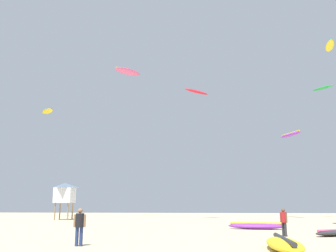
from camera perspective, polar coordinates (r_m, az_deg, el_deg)
name	(u,v)px	position (r m, az deg, el deg)	size (l,w,h in m)	color
person_foreground	(80,224)	(17.67, -13.74, -14.73)	(0.55, 0.38, 1.68)	navy
person_midground	(284,220)	(23.07, 17.75, -13.90)	(0.36, 0.46, 1.60)	#2D2D33
kite_grounded_near	(284,244)	(16.36, 17.81, -17.28)	(1.54, 4.69, 0.55)	yellow
kite_grounded_far	(257,226)	(28.60, 13.81, -15.02)	(4.33, 1.79, 0.52)	purple
lifeguard_tower	(65,193)	(44.07, -15.92, -10.04)	(2.30, 2.30, 4.15)	#8C704C
kite_aloft_0	(330,46)	(34.34, 24.11, 11.45)	(1.35, 2.55, 0.37)	yellow
kite_aloft_1	(197,92)	(43.64, 4.54, 5.41)	(3.36, 3.14, 0.76)	red
kite_aloft_2	(323,88)	(51.42, 23.19, 5.52)	(2.46, 2.75, 0.36)	green
kite_aloft_3	(47,111)	(53.21, -18.45, 2.23)	(2.71, 2.62, 0.61)	yellow
kite_aloft_4	(128,71)	(53.60, -6.39, 8.53)	(3.91, 3.81, 0.90)	#E5598C
kite_aloft_5	(291,135)	(49.22, 18.73, -1.29)	(2.55, 4.26, 0.66)	purple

